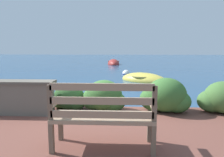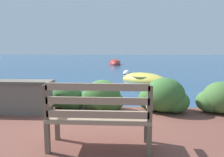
{
  "view_description": "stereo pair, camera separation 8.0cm",
  "coord_description": "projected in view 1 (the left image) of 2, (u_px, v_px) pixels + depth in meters",
  "views": [
    {
      "loc": [
        0.77,
        -4.91,
        1.59
      ],
      "look_at": [
        0.35,
        3.5,
        0.36
      ],
      "focal_mm": 35.0,
      "sensor_mm": 36.0,
      "label": 1
    },
    {
      "loc": [
        0.85,
        -4.9,
        1.59
      ],
      "look_at": [
        0.35,
        3.5,
        0.36
      ],
      "focal_mm": 35.0,
      "sensor_mm": 36.0,
      "label": 2
    }
  ],
  "objects": [
    {
      "name": "ground_plane",
      "position": [
        90.0,
        115.0,
        5.12
      ],
      "size": [
        80.0,
        80.0,
        0.0
      ],
      "color": "navy"
    },
    {
      "name": "rowboat_nearest",
      "position": [
        144.0,
        80.0,
        10.21
      ],
      "size": [
        2.55,
        2.32,
        0.68
      ],
      "rotation": [
        0.0,
        0.0,
        5.64
      ],
      "color": "#DBC64C",
      "rests_on": "ground_plane"
    },
    {
      "name": "park_bench",
      "position": [
        103.0,
        114.0,
        2.89
      ],
      "size": [
        1.38,
        0.48,
        0.93
      ],
      "rotation": [
        0.0,
        0.0,
        -0.01
      ],
      "color": "brown",
      "rests_on": "patio_terrace"
    },
    {
      "name": "hedge_clump_right",
      "position": [
        103.0,
        97.0,
        4.7
      ],
      "size": [
        0.98,
        0.7,
        0.67
      ],
      "color": "#38662D",
      "rests_on": "patio_terrace"
    },
    {
      "name": "hedge_clump_left",
      "position": [
        8.0,
        100.0,
        4.76
      ],
      "size": [
        0.72,
        0.52,
        0.49
      ],
      "color": "#426B33",
      "rests_on": "patio_terrace"
    },
    {
      "name": "hedge_clump_far_right",
      "position": [
        165.0,
        97.0,
        4.62
      ],
      "size": [
        1.06,
        0.77,
        0.72
      ],
      "color": "#38662D",
      "rests_on": "patio_terrace"
    },
    {
      "name": "hedge_clump_extra",
      "position": [
        222.0,
        99.0,
        4.54
      ],
      "size": [
        0.98,
        0.7,
        0.66
      ],
      "color": "#426B33",
      "rests_on": "patio_terrace"
    },
    {
      "name": "mooring_buoy",
      "position": [
        126.0,
        74.0,
        12.27
      ],
      "size": [
        0.49,
        0.49,
        0.45
      ],
      "color": "white",
      "rests_on": "ground_plane"
    },
    {
      "name": "rowboat_mid",
      "position": [
        114.0,
        64.0,
        19.86
      ],
      "size": [
        1.29,
        2.53,
        0.83
      ],
      "rotation": [
        0.0,
        0.0,
        4.83
      ],
      "color": "#9E2D28",
      "rests_on": "ground_plane"
    },
    {
      "name": "hedge_clump_centre",
      "position": [
        68.0,
        98.0,
        4.82
      ],
      "size": [
        0.83,
        0.6,
        0.56
      ],
      "color": "#2D5628",
      "rests_on": "patio_terrace"
    }
  ]
}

